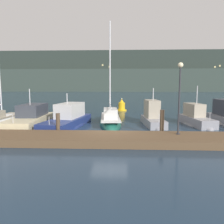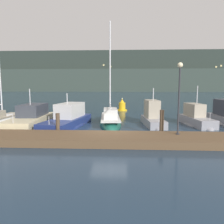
{
  "view_description": "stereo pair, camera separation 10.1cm",
  "coord_description": "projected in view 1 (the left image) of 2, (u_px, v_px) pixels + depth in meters",
  "views": [
    {
      "loc": [
        0.87,
        -14.76,
        3.49
      ],
      "look_at": [
        0.0,
        3.58,
        1.2
      ],
      "focal_mm": 35.0,
      "sensor_mm": 36.0,
      "label": 1
    },
    {
      "loc": [
        0.97,
        -14.75,
        3.49
      ],
      "look_at": [
        0.0,
        3.58,
        1.2
      ],
      "focal_mm": 35.0,
      "sensor_mm": 36.0,
      "label": 2
    }
  ],
  "objects": [
    {
      "name": "ground_plane",
      "position": [
        110.0,
        136.0,
        15.1
      ],
      "size": [
        400.0,
        400.0,
        0.0
      ],
      "primitive_type": "plane",
      "color": "#1E3347"
    },
    {
      "name": "dock",
      "position": [
        108.0,
        139.0,
        13.27
      ],
      "size": [
        27.49,
        2.8,
        0.45
      ],
      "primitive_type": "cube",
      "color": "brown",
      "rests_on": "ground"
    },
    {
      "name": "mooring_pile_1",
      "position": [
        58.0,
        125.0,
        15.01
      ],
      "size": [
        0.28,
        0.28,
        1.56
      ],
      "primitive_type": "cylinder",
      "color": "#4C3D2D",
      "rests_on": "ground"
    },
    {
      "name": "mooring_pile_2",
      "position": [
        162.0,
        123.0,
        14.66
      ],
      "size": [
        0.28,
        0.28,
        1.83
      ],
      "primitive_type": "cylinder",
      "color": "#4C3D2D",
      "rests_on": "ground"
    },
    {
      "name": "motorboat_berth_2",
      "position": [
        31.0,
        122.0,
        18.66
      ],
      "size": [
        2.8,
        7.39,
        3.66
      ],
      "color": "beige",
      "rests_on": "ground"
    },
    {
      "name": "motorboat_berth_3",
      "position": [
        68.0,
        122.0,
        18.49
      ],
      "size": [
        3.49,
        7.52,
        3.29
      ],
      "color": "navy",
      "rests_on": "ground"
    },
    {
      "name": "sailboat_berth_4",
      "position": [
        110.0,
        122.0,
        19.48
      ],
      "size": [
        2.44,
        7.33,
        9.75
      ],
      "color": "#195647",
      "rests_on": "ground"
    },
    {
      "name": "motorboat_berth_5",
      "position": [
        153.0,
        121.0,
        19.04
      ],
      "size": [
        1.95,
        5.03,
        3.85
      ],
      "color": "gray",
      "rests_on": "ground"
    },
    {
      "name": "motorboat_berth_6",
      "position": [
        196.0,
        121.0,
        19.03
      ],
      "size": [
        2.35,
        5.04,
        3.92
      ],
      "color": "gray",
      "rests_on": "ground"
    },
    {
      "name": "channel_buoy",
      "position": [
        122.0,
        106.0,
        29.49
      ],
      "size": [
        1.33,
        1.33,
        1.73
      ],
      "color": "gold",
      "rests_on": "ground"
    },
    {
      "name": "dock_lamppost",
      "position": [
        180.0,
        87.0,
        13.16
      ],
      "size": [
        0.32,
        0.32,
        4.37
      ],
      "color": "#2D2D33",
      "rests_on": "dock"
    },
    {
      "name": "hillside_backdrop",
      "position": [
        115.0,
        73.0,
        121.23
      ],
      "size": [
        240.0,
        23.0,
        21.53
      ],
      "color": "#28332D",
      "rests_on": "ground"
    }
  ]
}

